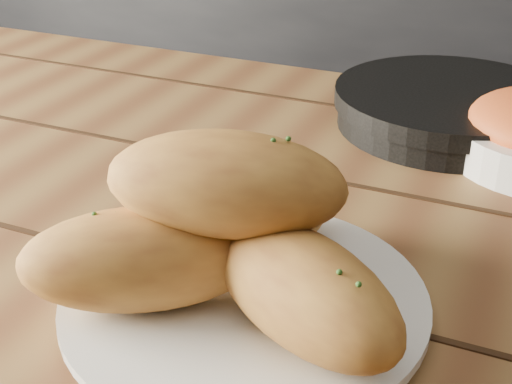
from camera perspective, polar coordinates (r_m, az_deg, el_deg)
name	(u,v)px	position (r m, az deg, el deg)	size (l,w,h in m)	color
table	(266,311)	(0.69, 0.80, -9.54)	(1.54, 0.86, 0.75)	brown
plate	(245,302)	(0.52, -0.90, -8.81)	(0.26, 0.26, 0.02)	white
bread_rolls	(234,235)	(0.49, -1.75, -3.46)	(0.29, 0.26, 0.12)	gold
skillet	(452,108)	(0.86, 15.44, 6.53)	(0.39, 0.27, 0.05)	black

